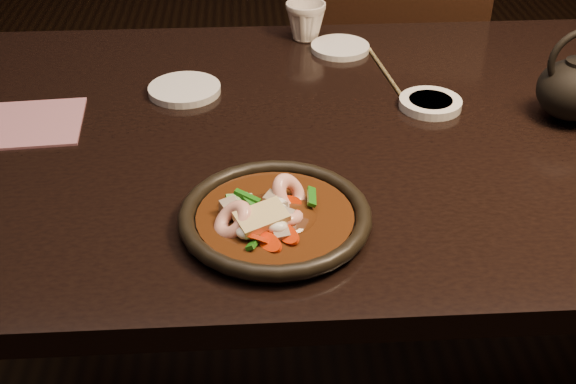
{
  "coord_description": "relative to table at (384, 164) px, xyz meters",
  "views": [
    {
      "loc": [
        -0.23,
        -1.04,
        1.33
      ],
      "look_at": [
        -0.18,
        -0.26,
        0.8
      ],
      "focal_mm": 45.0,
      "sensor_mm": 36.0,
      "label": 1
    }
  ],
  "objects": [
    {
      "name": "table",
      "position": [
        0.0,
        0.0,
        0.0
      ],
      "size": [
        1.6,
        0.9,
        0.75
      ],
      "color": "black",
      "rests_on": "floor"
    },
    {
      "name": "chopsticks",
      "position": [
        0.03,
        0.19,
        0.08
      ],
      "size": [
        0.03,
        0.23,
        0.01
      ],
      "rotation": [
        0.0,
        0.0,
        0.12
      ],
      "color": "tan",
      "rests_on": "table"
    },
    {
      "name": "teapot",
      "position": [
        0.3,
        0.0,
        0.14
      ],
      "size": [
        0.14,
        0.12,
        0.16
      ],
      "rotation": [
        0.0,
        0.0,
        0.08
      ],
      "color": "black",
      "rests_on": "table"
    },
    {
      "name": "tea_cup",
      "position": [
        -0.11,
        0.37,
        0.12
      ],
      "size": [
        0.1,
        0.1,
        0.08
      ],
      "primitive_type": "imported",
      "rotation": [
        0.0,
        0.0,
        -0.29
      ],
      "color": "beige",
      "rests_on": "table"
    },
    {
      "name": "saucer_right",
      "position": [
        -0.04,
        0.31,
        0.08
      ],
      "size": [
        0.12,
        0.12,
        0.01
      ],
      "primitive_type": "cylinder",
      "color": "silver",
      "rests_on": "table"
    },
    {
      "name": "napkin",
      "position": [
        -0.59,
        0.04,
        0.08
      ],
      "size": [
        0.17,
        0.17,
        0.0
      ],
      "primitive_type": "cube",
      "rotation": [
        0.0,
        0.0,
        0.07
      ],
      "color": "#A1636E",
      "rests_on": "table"
    },
    {
      "name": "stirfry",
      "position": [
        -0.2,
        -0.27,
        0.1
      ],
      "size": [
        0.15,
        0.15,
        0.06
      ],
      "color": "#3A1C0A",
      "rests_on": "plate"
    },
    {
      "name": "saucer_left",
      "position": [
        -0.34,
        0.14,
        0.08
      ],
      "size": [
        0.13,
        0.13,
        0.01
      ],
      "primitive_type": "cylinder",
      "color": "silver",
      "rests_on": "table"
    },
    {
      "name": "chair",
      "position": [
        0.16,
        0.7,
        -0.17
      ],
      "size": [
        0.54,
        0.54,
        0.93
      ],
      "rotation": [
        0.0,
        0.0,
        2.88
      ],
      "color": "black",
      "rests_on": "floor"
    },
    {
      "name": "plate",
      "position": [
        -0.2,
        -0.27,
        0.09
      ],
      "size": [
        0.26,
        0.26,
        0.03
      ],
      "color": "black",
      "rests_on": "table"
    },
    {
      "name": "soy_dish",
      "position": [
        0.08,
        0.06,
        0.08
      ],
      "size": [
        0.11,
        0.11,
        0.02
      ],
      "primitive_type": "cylinder",
      "color": "silver",
      "rests_on": "table"
    }
  ]
}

